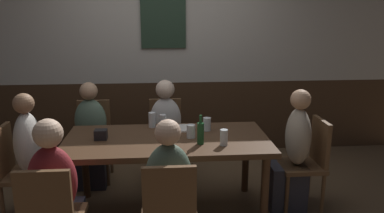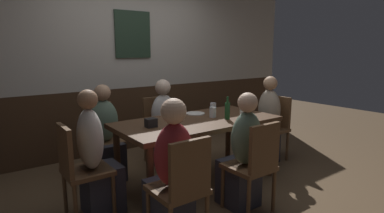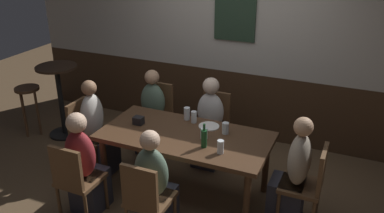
% 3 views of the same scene
% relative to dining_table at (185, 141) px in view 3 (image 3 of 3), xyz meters
% --- Properties ---
extents(ground_plane, '(12.00, 12.00, 0.00)m').
position_rel_dining_table_xyz_m(ground_plane, '(0.00, 0.00, -0.66)').
color(ground_plane, brown).
extents(wall_back, '(6.40, 0.13, 2.60)m').
position_rel_dining_table_xyz_m(wall_back, '(-0.00, 1.65, 0.64)').
color(wall_back, '#3D2819').
rests_on(wall_back, ground_plane).
extents(dining_table, '(1.84, 0.91, 0.74)m').
position_rel_dining_table_xyz_m(dining_table, '(0.00, 0.00, 0.00)').
color(dining_table, '#472D1C').
rests_on(dining_table, ground_plane).
extents(chair_head_west, '(0.40, 0.40, 0.88)m').
position_rel_dining_table_xyz_m(chair_head_west, '(-1.34, 0.00, -0.17)').
color(chair_head_west, brown).
rests_on(chair_head_west, ground_plane).
extents(chair_head_east, '(0.40, 0.40, 0.88)m').
position_rel_dining_table_xyz_m(chair_head_east, '(1.34, 0.00, -0.17)').
color(chair_head_east, brown).
rests_on(chair_head_east, ground_plane).
extents(chair_mid_far, '(0.40, 0.40, 0.88)m').
position_rel_dining_table_xyz_m(chair_mid_far, '(0.00, 0.87, -0.17)').
color(chair_mid_far, brown).
rests_on(chair_mid_far, ground_plane).
extents(chair_left_near, '(0.40, 0.40, 0.88)m').
position_rel_dining_table_xyz_m(chair_left_near, '(-0.81, -0.87, -0.17)').
color(chair_left_near, brown).
rests_on(chair_left_near, ground_plane).
extents(chair_mid_near, '(0.40, 0.40, 0.88)m').
position_rel_dining_table_xyz_m(chair_mid_near, '(0.00, -0.87, -0.17)').
color(chair_mid_near, brown).
rests_on(chair_mid_near, ground_plane).
extents(chair_left_far, '(0.40, 0.40, 0.88)m').
position_rel_dining_table_xyz_m(chair_left_far, '(-0.81, 0.87, -0.17)').
color(chair_left_far, brown).
rests_on(chair_left_far, ground_plane).
extents(person_head_west, '(0.37, 0.34, 1.18)m').
position_rel_dining_table_xyz_m(person_head_west, '(-1.18, 0.00, -0.17)').
color(person_head_west, '#2D2D38').
rests_on(person_head_west, ground_plane).
extents(person_head_east, '(0.37, 0.34, 1.17)m').
position_rel_dining_table_xyz_m(person_head_east, '(1.18, 0.00, -0.17)').
color(person_head_east, '#2D2D38').
rests_on(person_head_east, ground_plane).
extents(person_mid_far, '(0.34, 0.37, 1.14)m').
position_rel_dining_table_xyz_m(person_mid_far, '(-0.00, 0.71, -0.18)').
color(person_mid_far, '#2D2D38').
rests_on(person_mid_far, ground_plane).
extents(person_left_near, '(0.34, 0.37, 1.16)m').
position_rel_dining_table_xyz_m(person_left_near, '(-0.81, -0.71, -0.17)').
color(person_left_near, '#2D2D38').
rests_on(person_left_near, ground_plane).
extents(person_mid_near, '(0.34, 0.37, 1.13)m').
position_rel_dining_table_xyz_m(person_mid_near, '(0.00, -0.71, -0.19)').
color(person_mid_near, '#2D2D38').
rests_on(person_mid_near, ground_plane).
extents(person_left_far, '(0.34, 0.37, 1.13)m').
position_rel_dining_table_xyz_m(person_left_far, '(-0.81, 0.71, -0.19)').
color(person_left_far, '#2D2D38').
rests_on(person_left_far, ground_plane).
extents(pint_glass_amber, '(0.08, 0.08, 0.12)m').
position_rel_dining_table_xyz_m(pint_glass_amber, '(0.22, -0.00, 0.13)').
color(pint_glass_amber, silver).
rests_on(pint_glass_amber, dining_table).
extents(tumbler_short, '(0.07, 0.07, 0.13)m').
position_rel_dining_table_xyz_m(tumbler_short, '(0.39, 0.19, 0.13)').
color(tumbler_short, silver).
rests_on(tumbler_short, dining_table).
extents(highball_clear, '(0.06, 0.06, 0.14)m').
position_rel_dining_table_xyz_m(highball_clear, '(-0.03, 0.31, 0.14)').
color(highball_clear, silver).
rests_on(highball_clear, dining_table).
extents(pint_glass_pale, '(0.07, 0.07, 0.15)m').
position_rel_dining_table_xyz_m(pint_glass_pale, '(-0.14, 0.35, 0.15)').
color(pint_glass_pale, silver).
rests_on(pint_glass_pale, dining_table).
extents(pint_glass_stout, '(0.07, 0.07, 0.14)m').
position_rel_dining_table_xyz_m(pint_glass_stout, '(0.48, -0.22, 0.14)').
color(pint_glass_stout, silver).
rests_on(pint_glass_stout, dining_table).
extents(beer_bottle_green, '(0.06, 0.06, 0.26)m').
position_rel_dining_table_xyz_m(beer_bottle_green, '(0.29, -0.17, 0.18)').
color(beer_bottle_green, '#194723').
rests_on(beer_bottle_green, dining_table).
extents(plate_white_large, '(0.23, 0.23, 0.01)m').
position_rel_dining_table_xyz_m(plate_white_large, '(0.17, 0.27, 0.08)').
color(plate_white_large, white).
rests_on(plate_white_large, dining_table).
extents(condiment_caddy, '(0.11, 0.09, 0.09)m').
position_rel_dining_table_xyz_m(condiment_caddy, '(-0.59, 0.02, 0.12)').
color(condiment_caddy, black).
rests_on(condiment_caddy, dining_table).
extents(side_bar_table, '(0.56, 0.56, 1.05)m').
position_rel_dining_table_xyz_m(side_bar_table, '(-2.21, 0.58, -0.05)').
color(side_bar_table, black).
rests_on(side_bar_table, ground_plane).
extents(bar_stool, '(0.34, 0.34, 0.72)m').
position_rel_dining_table_xyz_m(bar_stool, '(-2.66, 0.43, -0.10)').
color(bar_stool, '#513521').
rests_on(bar_stool, ground_plane).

